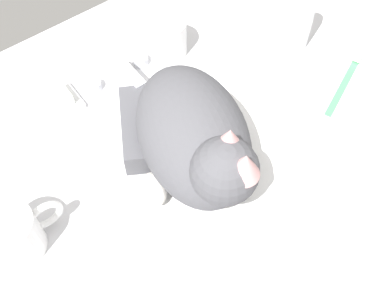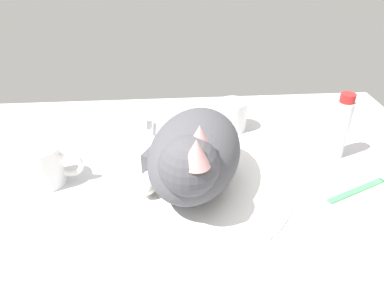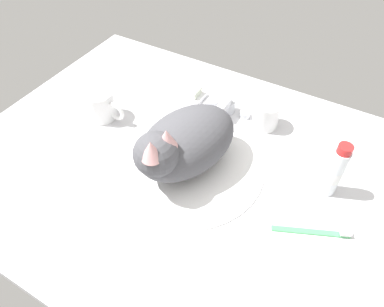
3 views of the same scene
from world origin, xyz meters
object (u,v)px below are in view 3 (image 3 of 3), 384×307
(soap_bar, at_px, (189,90))
(rinse_cup, at_px, (266,115))
(faucet, at_px, (227,107))
(toothpaste_bottle, at_px, (335,171))
(cat, at_px, (182,143))
(coffee_mug, at_px, (101,106))
(toothbrush, at_px, (315,232))

(soap_bar, bearing_deg, rinse_cup, -2.03)
(rinse_cup, bearing_deg, soap_bar, 177.97)
(soap_bar, bearing_deg, faucet, -7.07)
(toothpaste_bottle, bearing_deg, cat, -162.80)
(faucet, xyz_separation_m, soap_bar, (-0.13, 0.02, -0.00))
(coffee_mug, distance_m, toothpaste_bottle, 0.61)
(cat, relative_size, toothpaste_bottle, 2.20)
(toothpaste_bottle, bearing_deg, soap_bar, 162.01)
(faucet, xyz_separation_m, toothpaste_bottle, (0.31, -0.13, 0.04))
(toothpaste_bottle, height_order, toothbrush, toothpaste_bottle)
(coffee_mug, xyz_separation_m, soap_bar, (0.16, 0.20, -0.02))
(cat, height_order, toothpaste_bottle, cat)
(cat, relative_size, coffee_mug, 2.72)
(cat, distance_m, rinse_cup, 0.26)
(faucet, xyz_separation_m, rinse_cup, (0.11, 0.01, 0.01))
(rinse_cup, distance_m, toothpaste_bottle, 0.25)
(rinse_cup, xyz_separation_m, toothbrush, (0.21, -0.25, -0.03))
(faucet, relative_size, coffee_mug, 1.09)
(soap_bar, height_order, toothbrush, soap_bar)
(rinse_cup, height_order, soap_bar, rinse_cup)
(cat, distance_m, coffee_mug, 0.29)
(cat, xyz_separation_m, toothbrush, (0.33, -0.02, -0.08))
(faucet, xyz_separation_m, cat, (-0.01, -0.23, 0.06))
(faucet, height_order, toothpaste_bottle, toothpaste_bottle)
(faucet, distance_m, rinse_cup, 0.11)
(faucet, distance_m, soap_bar, 0.13)
(cat, relative_size, rinse_cup, 4.37)
(faucet, xyz_separation_m, coffee_mug, (-0.29, -0.18, 0.02))
(coffee_mug, height_order, soap_bar, coffee_mug)
(faucet, height_order, rinse_cup, rinse_cup)
(soap_bar, distance_m, toothpaste_bottle, 0.47)
(toothbrush, bearing_deg, soap_bar, 149.82)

